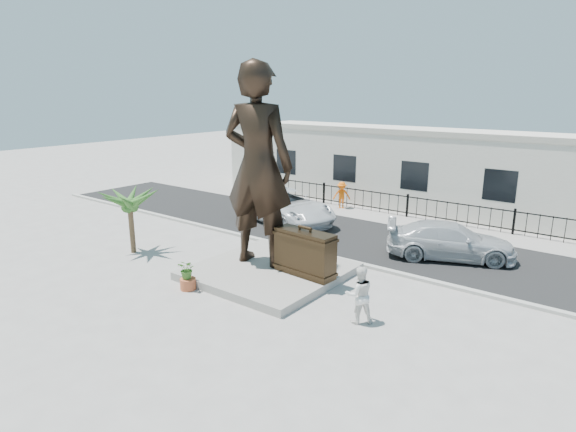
# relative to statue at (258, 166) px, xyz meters

# --- Properties ---
(ground) EXTENTS (100.00, 100.00, 0.00)m
(ground) POSITION_rel_statue_xyz_m (1.21, -1.75, -4.09)
(ground) COLOR #9E9991
(ground) RESTS_ON ground
(street) EXTENTS (40.00, 7.00, 0.01)m
(street) POSITION_rel_statue_xyz_m (1.21, 6.25, -4.09)
(street) COLOR black
(street) RESTS_ON ground
(curb) EXTENTS (40.00, 0.25, 0.12)m
(curb) POSITION_rel_statue_xyz_m (1.21, 2.75, -4.03)
(curb) COLOR #A5A399
(curb) RESTS_ON ground
(far_sidewalk) EXTENTS (40.00, 2.50, 0.02)m
(far_sidewalk) POSITION_rel_statue_xyz_m (1.21, 10.25, -4.08)
(far_sidewalk) COLOR #9E9991
(far_sidewalk) RESTS_ON ground
(plinth) EXTENTS (5.20, 5.20, 0.30)m
(plinth) POSITION_rel_statue_xyz_m (0.71, -0.25, -3.94)
(plinth) COLOR gray
(plinth) RESTS_ON ground
(fence) EXTENTS (22.00, 0.10, 1.20)m
(fence) POSITION_rel_statue_xyz_m (1.21, 11.05, -3.49)
(fence) COLOR black
(fence) RESTS_ON ground
(building) EXTENTS (28.00, 7.00, 4.40)m
(building) POSITION_rel_statue_xyz_m (1.21, 15.25, -1.89)
(building) COLOR silver
(building) RESTS_ON ground
(statue) EXTENTS (3.08, 2.35, 7.58)m
(statue) POSITION_rel_statue_xyz_m (0.00, 0.00, 0.00)
(statue) COLOR black
(statue) RESTS_ON plinth
(suitcase) EXTENTS (2.39, 0.91, 1.65)m
(suitcase) POSITION_rel_statue_xyz_m (2.17, 0.01, -2.97)
(suitcase) COLOR black
(suitcase) RESTS_ON plinth
(tourist) EXTENTS (1.09, 1.09, 1.79)m
(tourist) POSITION_rel_statue_xyz_m (5.29, -1.55, -3.20)
(tourist) COLOR white
(tourist) RESTS_ON ground
(car_white) EXTENTS (6.81, 4.53, 1.74)m
(car_white) POSITION_rel_statue_xyz_m (-3.48, 6.07, -3.21)
(car_white) COLOR silver
(car_white) RESTS_ON street
(car_silver) EXTENTS (5.57, 4.05, 1.50)m
(car_silver) POSITION_rel_statue_xyz_m (5.45, 5.80, -3.33)
(car_silver) COLOR #B6B8BB
(car_silver) RESTS_ON street
(worker) EXTENTS (1.18, 1.03, 1.58)m
(worker) POSITION_rel_statue_xyz_m (-2.72, 10.58, -3.28)
(worker) COLOR orange
(worker) RESTS_ON far_sidewalk
(palm_tree) EXTENTS (1.80, 1.80, 3.20)m
(palm_tree) POSITION_rel_statue_xyz_m (-5.66, -1.80, -4.09)
(palm_tree) COLOR #2C5920
(palm_tree) RESTS_ON ground
(planter) EXTENTS (0.56, 0.56, 0.40)m
(planter) POSITION_rel_statue_xyz_m (-0.70, -3.04, -3.89)
(planter) COLOR #B65530
(planter) RESTS_ON ground
(shrub) EXTENTS (0.71, 0.64, 0.70)m
(shrub) POSITION_rel_statue_xyz_m (-0.70, -3.04, -3.34)
(shrub) COLOR #356320
(shrub) RESTS_ON planter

